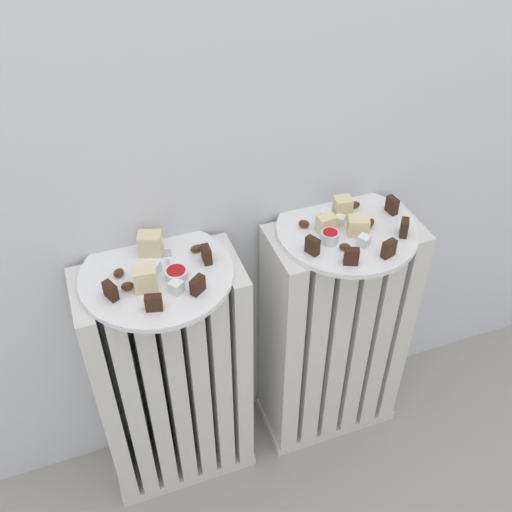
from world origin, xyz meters
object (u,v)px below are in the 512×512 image
(plate_left, at_px, (157,274))
(jam_bowl_right, at_px, (330,236))
(jam_bowl_left, at_px, (176,274))
(fork, at_px, (168,263))
(radiator_left, at_px, (173,381))
(plate_right, at_px, (347,230))
(radiator_right, at_px, (333,336))

(plate_left, xyz_separation_m, jam_bowl_right, (0.37, -0.03, 0.02))
(jam_bowl_left, height_order, jam_bowl_right, jam_bowl_right)
(jam_bowl_left, relative_size, fork, 0.45)
(radiator_left, distance_m, plate_left, 0.35)
(radiator_left, height_order, jam_bowl_left, jam_bowl_left)
(radiator_left, relative_size, fork, 6.56)
(fork, bearing_deg, plate_right, -2.60)
(jam_bowl_left, bearing_deg, radiator_right, 4.50)
(radiator_left, xyz_separation_m, plate_right, (0.42, -0.00, 0.35))
(jam_bowl_right, xyz_separation_m, fork, (-0.34, 0.05, -0.01))
(radiator_right, relative_size, jam_bowl_right, 17.44)
(radiator_right, bearing_deg, plate_left, 180.00)
(jam_bowl_right, bearing_deg, jam_bowl_left, 180.00)
(radiator_left, bearing_deg, plate_right, -0.00)
(plate_left, distance_m, jam_bowl_left, 0.05)
(radiator_right, xyz_separation_m, fork, (-0.39, 0.02, 0.35))
(radiator_left, xyz_separation_m, fork, (0.03, 0.02, 0.35))
(radiator_right, bearing_deg, jam_bowl_right, -151.93)
(radiator_right, bearing_deg, fork, 177.40)
(plate_right, relative_size, fork, 3.04)
(fork, bearing_deg, jam_bowl_right, -8.19)
(radiator_left, distance_m, plate_right, 0.55)
(jam_bowl_left, relative_size, jam_bowl_right, 1.18)
(jam_bowl_right, bearing_deg, radiator_right, 28.07)
(fork, bearing_deg, plate_left, -147.70)
(jam_bowl_right, bearing_deg, radiator_left, 175.22)
(radiator_left, relative_size, plate_left, 2.16)
(radiator_right, height_order, plate_right, plate_right)
(radiator_right, xyz_separation_m, jam_bowl_left, (-0.39, -0.03, 0.36))
(radiator_left, bearing_deg, jam_bowl_left, -41.82)
(plate_right, bearing_deg, jam_bowl_left, -175.50)
(plate_left, bearing_deg, radiator_right, -0.00)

